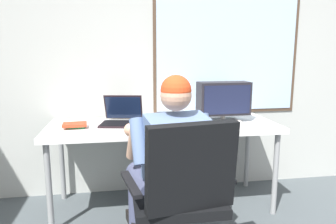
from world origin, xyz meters
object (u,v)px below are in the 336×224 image
Objects in this scene: crt_monitor at (223,99)px; laptop at (122,116)px; desk at (163,130)px; book_stack at (75,125)px; office_chair at (183,188)px; cd_case at (158,127)px; wine_glass at (179,115)px; person_seated at (169,160)px.

laptop is at bearing 176.22° from crt_monitor.
book_stack reaches higher than desk.
office_chair is at bearing -49.20° from book_stack.
cd_case reaches higher than desk.
wine_glass is at bearing -23.40° from laptop.
crt_monitor reaches higher than wine_glass.
laptop is (-0.29, 0.66, 0.17)m from person_seated.
person_seated is (-0.04, 0.26, 0.08)m from office_chair.
desk is at bearing 3.99° from book_stack.
crt_monitor is 2.30× the size of book_stack.
person_seated is 3.14× the size of laptop.
crt_monitor reaches higher than book_stack.
office_chair reaches higher than desk.
book_stack is at bearing 140.21° from person_seated.
book_stack is at bearing -176.01° from desk.
person_seated is 0.75m from laptop.
crt_monitor is at bearing 14.08° from cd_case.
crt_monitor is (0.53, 0.01, 0.25)m from desk.
crt_monitor is at bearing 58.32° from office_chair.
wine_glass is at bearing -49.11° from desk.
wine_glass is 0.72× the size of book_stack.
laptop is at bearing 143.86° from cd_case.
cd_case is at bearing -177.05° from wine_glass.
crt_monitor is (0.57, 0.61, 0.31)m from person_seated.
desk is 0.87m from office_chair.
crt_monitor reaches higher than office_chair.
person_seated reaches higher than wine_glass.
wine_glass is 0.19m from cd_case.
crt_monitor reaches higher than cd_case.
office_chair reaches higher than cd_case.
office_chair is 0.81× the size of person_seated.
office_chair is at bearing -99.43° from wine_glass.
book_stack is at bearing 172.26° from cd_case.
office_chair is (-0.01, -0.86, -0.14)m from desk.
desk is 1.59× the size of person_seated.
wine_glass is at bearing -161.56° from crt_monitor.
desk is at bearing 85.29° from person_seated.
person_seated is 0.87m from book_stack.
person_seated is 7.48× the size of cd_case.
person_seated reaches higher than laptop.
desk is at bearing -178.94° from crt_monitor.
crt_monitor reaches higher than laptop.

